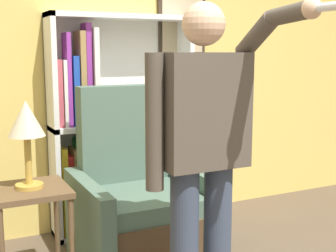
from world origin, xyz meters
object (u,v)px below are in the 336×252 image
armchair (139,208)px  person_standing (203,148)px  table_lamp (26,124)px  side_table (30,206)px  bookcase (104,132)px

armchair → person_standing: 1.14m
armchair → person_standing: bearing=-92.2°
armchair → table_lamp: (-0.77, -0.10, 0.68)m
side_table → table_lamp: bearing=135.0°
bookcase → table_lamp: 1.06m
bookcase → side_table: bearing=-134.8°
bookcase → table_lamp: size_ratio=3.28×
armchair → table_lamp: 1.03m
side_table → table_lamp: size_ratio=1.21×
bookcase → person_standing: size_ratio=1.03×
armchair → table_lamp: bearing=-172.5°
bookcase → table_lamp: bookcase is taller
person_standing → side_table: bearing=130.6°
bookcase → armchair: size_ratio=1.44×
armchair → table_lamp: armchair is taller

